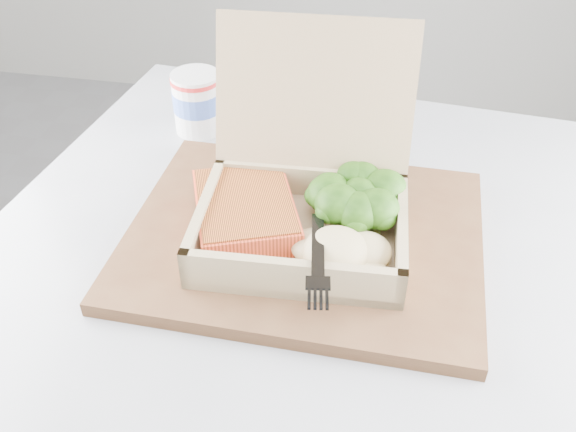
% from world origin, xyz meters
% --- Properties ---
extents(cafe_table, '(0.77, 0.77, 0.70)m').
position_xyz_m(cafe_table, '(-0.22, 0.40, 0.52)').
color(cafe_table, black).
rests_on(cafe_table, floor).
extents(serving_tray, '(0.38, 0.31, 0.02)m').
position_xyz_m(serving_tray, '(-0.22, 0.39, 0.70)').
color(serving_tray, brown).
rests_on(serving_tray, cafe_table).
extents(takeout_container, '(0.22, 0.23, 0.20)m').
position_xyz_m(takeout_container, '(-0.23, 0.41, 0.76)').
color(takeout_container, '#A38362').
rests_on(takeout_container, serving_tray).
extents(salmon_fillet, '(0.14, 0.16, 0.03)m').
position_xyz_m(salmon_fillet, '(-0.29, 0.39, 0.74)').
color(salmon_fillet, '#FD5631').
rests_on(salmon_fillet, takeout_container).
extents(broccoli_pile, '(0.11, 0.11, 0.04)m').
position_xyz_m(broccoli_pile, '(-0.17, 0.42, 0.74)').
color(broccoli_pile, '#3B7A1B').
rests_on(broccoli_pile, takeout_container).
extents(mashed_potatoes, '(0.11, 0.09, 0.04)m').
position_xyz_m(mashed_potatoes, '(-0.18, 0.34, 0.74)').
color(mashed_potatoes, '#C8B381').
rests_on(mashed_potatoes, takeout_container).
extents(plastic_fork, '(0.04, 0.16, 0.02)m').
position_xyz_m(plastic_fork, '(-0.20, 0.35, 0.75)').
color(plastic_fork, black).
rests_on(plastic_fork, mashed_potatoes).
extents(paper_cup, '(0.07, 0.07, 0.08)m').
position_xyz_m(paper_cup, '(-0.41, 0.60, 0.74)').
color(paper_cup, silver).
rests_on(paper_cup, cafe_table).
extents(receipt, '(0.11, 0.14, 0.00)m').
position_xyz_m(receipt, '(-0.20, 0.57, 0.70)').
color(receipt, white).
rests_on(receipt, cafe_table).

